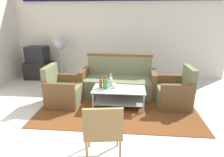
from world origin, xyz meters
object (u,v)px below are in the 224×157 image
at_px(armchair_left, 63,91).
at_px(armchair_right, 174,93).
at_px(cup, 114,86).
at_px(tv_stand, 39,70).
at_px(bottle_red, 105,83).
at_px(pedestal_fan, 60,46).
at_px(couch, 118,82).
at_px(bottle_clear, 111,82).
at_px(wicker_chair, 103,129).
at_px(coffee_table, 119,95).
at_px(television, 37,54).
at_px(bottle_green, 106,84).
at_px(bottle_brown, 101,84).

distance_m(armchair_left, armchair_right, 2.42).
height_order(cup, tv_stand, tv_stand).
relative_size(bottle_red, pedestal_fan, 0.21).
distance_m(couch, bottle_red, 0.71).
relative_size(bottle_clear, wicker_chair, 0.35).
bearing_deg(coffee_table, television, 145.61).
height_order(armchair_right, coffee_table, armchair_right).
relative_size(coffee_table, tv_stand, 1.38).
relative_size(bottle_red, cup, 2.67).
xyz_separation_m(tv_stand, pedestal_fan, (0.71, 0.05, 0.75)).
bearing_deg(bottle_green, couch, 73.99).
height_order(bottle_red, cup, bottle_red).
distance_m(tv_stand, wicker_chair, 4.24).
xyz_separation_m(armchair_right, pedestal_fan, (-3.07, 1.64, 0.73)).
distance_m(couch, coffee_table, 0.70).
bearing_deg(couch, television, -20.40).
distance_m(bottle_red, pedestal_fan, 2.41).
bearing_deg(bottle_green, wicker_chair, -84.35).
bearing_deg(bottle_brown, bottle_green, -27.38).
xyz_separation_m(bottle_clear, tv_stand, (-2.40, 1.67, -0.26)).
bearing_deg(coffee_table, bottle_green, -169.98).
relative_size(couch, bottle_red, 6.85).
height_order(cup, pedestal_fan, pedestal_fan).
distance_m(bottle_brown, cup, 0.29).
relative_size(armchair_left, pedestal_fan, 0.67).
bearing_deg(bottle_clear, wicker_chair, -87.54).
xyz_separation_m(bottle_red, television, (-2.28, 1.71, 0.25)).
height_order(couch, coffee_table, couch).
relative_size(bottle_clear, bottle_green, 0.96).
distance_m(bottle_brown, television, 2.82).
xyz_separation_m(bottle_red, bottle_clear, (0.12, 0.04, 0.01)).
height_order(bottle_clear, tv_stand, bottle_clear).
relative_size(bottle_brown, television, 0.38).
bearing_deg(bottle_brown, bottle_red, 27.65).
height_order(armchair_left, tv_stand, armchair_left).
bearing_deg(bottle_clear, couch, 77.91).
bearing_deg(wicker_chair, bottle_green, 87.41).
relative_size(bottle_clear, bottle_brown, 1.21).
bearing_deg(cup, bottle_green, -160.56).
distance_m(cup, wicker_chair, 1.68).
relative_size(bottle_red, bottle_brown, 1.10).
bearing_deg(bottle_green, bottle_brown, 152.62).
height_order(bottle_green, tv_stand, bottle_green).
xyz_separation_m(couch, bottle_clear, (-0.13, -0.60, 0.21)).
relative_size(armchair_left, bottle_clear, 2.90).
bearing_deg(wicker_chair, coffee_table, 78.06).
distance_m(bottle_clear, tv_stand, 2.94).
height_order(coffee_table, bottle_clear, bottle_clear).
distance_m(couch, bottle_green, 0.80).
height_order(bottle_brown, tv_stand, bottle_brown).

